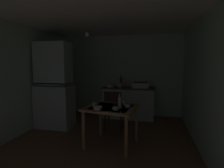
# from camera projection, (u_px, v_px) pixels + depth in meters

# --- Properties ---
(ground_plane) EXTENTS (5.11, 5.11, 0.00)m
(ground_plane) POSITION_uv_depth(u_px,v_px,m) (102.00, 141.00, 3.63)
(ground_plane) COLOR brown
(wall_back) EXTENTS (3.70, 0.10, 2.38)m
(wall_back) POSITION_uv_depth(u_px,v_px,m) (121.00, 75.00, 5.53)
(wall_back) COLOR #B3D2B2
(wall_back) RESTS_ON ground
(wall_left) EXTENTS (0.10, 4.21, 2.38)m
(wall_left) POSITION_uv_depth(u_px,v_px,m) (19.00, 80.00, 3.91)
(wall_left) COLOR #B1D1B2
(wall_left) RESTS_ON ground
(wall_right) EXTENTS (0.10, 4.21, 2.38)m
(wall_right) POSITION_uv_depth(u_px,v_px,m) (205.00, 85.00, 3.08)
(wall_right) COLOR #AFD5B5
(wall_right) RESTS_ON ground
(ceiling_slab) EXTENTS (3.70, 4.21, 0.10)m
(ceiling_slab) POSITION_uv_depth(u_px,v_px,m) (101.00, 16.00, 3.35)
(ceiling_slab) COLOR silver
(hutch_cabinet) EXTENTS (0.87, 0.53, 2.05)m
(hutch_cabinet) POSITION_uv_depth(u_px,v_px,m) (54.00, 88.00, 4.35)
(hutch_cabinet) COLOR #A7BFAF
(hutch_cabinet) RESTS_ON ground
(counter_cabinet) EXTENTS (1.46, 0.64, 0.87)m
(counter_cabinet) POSITION_uv_depth(u_px,v_px,m) (129.00, 102.00, 5.19)
(counter_cabinet) COLOR #A7BFAF
(counter_cabinet) RESTS_ON ground
(sink_basin) EXTENTS (0.44, 0.34, 0.15)m
(sink_basin) POSITION_uv_depth(u_px,v_px,m) (141.00, 85.00, 5.06)
(sink_basin) COLOR white
(sink_basin) RESTS_ON counter_cabinet
(hand_pump) EXTENTS (0.05, 0.27, 0.39)m
(hand_pump) POSITION_uv_depth(u_px,v_px,m) (121.00, 81.00, 5.22)
(hand_pump) COLOR #B21E19
(hand_pump) RESTS_ON counter_cabinet
(mixing_bowl_counter) EXTENTS (0.22, 0.22, 0.08)m
(mixing_bowl_counter) POSITION_uv_depth(u_px,v_px,m) (110.00, 86.00, 5.21)
(mixing_bowl_counter) COLOR white
(mixing_bowl_counter) RESTS_ON counter_cabinet
(stoneware_crock) EXTENTS (0.14, 0.14, 0.11)m
(stoneware_crock) POSITION_uv_depth(u_px,v_px,m) (119.00, 85.00, 5.25)
(stoneware_crock) COLOR beige
(stoneware_crock) RESTS_ON counter_cabinet
(dining_table) EXTENTS (1.03, 0.96, 0.75)m
(dining_table) POSITION_uv_depth(u_px,v_px,m) (111.00, 112.00, 3.38)
(dining_table) COLOR olive
(dining_table) RESTS_ON ground
(chair_far_side) EXTENTS (0.41, 0.41, 0.94)m
(chair_far_side) POSITION_uv_depth(u_px,v_px,m) (114.00, 111.00, 4.04)
(chair_far_side) COLOR #2E241E
(chair_far_side) RESTS_ON ground
(serving_bowl_wide) EXTENTS (0.16, 0.16, 0.05)m
(serving_bowl_wide) POSITION_uv_depth(u_px,v_px,m) (98.00, 108.00, 3.20)
(serving_bowl_wide) COLOR white
(serving_bowl_wide) RESTS_ON dining_table
(soup_bowl_small) EXTENTS (0.11, 0.11, 0.06)m
(soup_bowl_small) POSITION_uv_depth(u_px,v_px,m) (128.00, 106.00, 3.34)
(soup_bowl_small) COLOR #9EB2C6
(soup_bowl_small) RESTS_ON dining_table
(sauce_dish) EXTENTS (0.12, 0.12, 0.05)m
(sauce_dish) POSITION_uv_depth(u_px,v_px,m) (116.00, 108.00, 3.15)
(sauce_dish) COLOR #ADD1C1
(sauce_dish) RESTS_ON dining_table
(teacup_mint) EXTENTS (0.08, 0.08, 0.07)m
(teacup_mint) POSITION_uv_depth(u_px,v_px,m) (125.00, 103.00, 3.50)
(teacup_mint) COLOR #ADD1C1
(teacup_mint) RESTS_ON dining_table
(mug_tall) EXTENTS (0.09, 0.09, 0.06)m
(mug_tall) POSITION_uv_depth(u_px,v_px,m) (95.00, 104.00, 3.44)
(mug_tall) COLOR beige
(mug_tall) RESTS_ON dining_table
(teacup_cream) EXTENTS (0.07, 0.07, 0.07)m
(teacup_cream) POSITION_uv_depth(u_px,v_px,m) (120.00, 106.00, 3.27)
(teacup_cream) COLOR tan
(teacup_cream) RESTS_ON dining_table
(glass_bottle) EXTENTS (0.06, 0.06, 0.24)m
(glass_bottle) POSITION_uv_depth(u_px,v_px,m) (119.00, 101.00, 3.38)
(glass_bottle) COLOR #B7BCC1
(glass_bottle) RESTS_ON dining_table
(table_knife) EXTENTS (0.05, 0.19, 0.00)m
(table_knife) POSITION_uv_depth(u_px,v_px,m) (121.00, 113.00, 2.96)
(table_knife) COLOR silver
(table_knife) RESTS_ON dining_table
(teaspoon_near_bowl) EXTENTS (0.07, 0.14, 0.00)m
(teaspoon_near_bowl) POSITION_uv_depth(u_px,v_px,m) (114.00, 104.00, 3.59)
(teaspoon_near_bowl) COLOR beige
(teaspoon_near_bowl) RESTS_ON dining_table
(pendant_bulb) EXTENTS (0.08, 0.08, 0.08)m
(pendant_bulb) POSITION_uv_depth(u_px,v_px,m) (87.00, 35.00, 3.41)
(pendant_bulb) COLOR #F9EFCC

